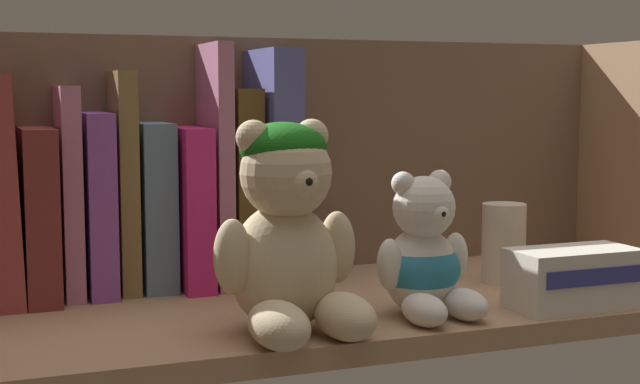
{
  "coord_description": "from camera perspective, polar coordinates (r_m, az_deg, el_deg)",
  "views": [
    {
      "loc": [
        -32.16,
        -79.59,
        21.9
      ],
      "look_at": [
        -1.25,
        0.0,
        12.48
      ],
      "focal_mm": 50.81,
      "sensor_mm": 36.0,
      "label": 1
    }
  ],
  "objects": [
    {
      "name": "shelf_board",
      "position": [
        0.88,
        0.76,
        -7.39
      ],
      "size": [
        79.57,
        30.21,
        2.0
      ],
      "primitive_type": "cube",
      "color": "#A87F5B",
      "rests_on": "ground"
    },
    {
      "name": "shelf_back_panel",
      "position": [
        1.01,
        -2.57,
        1.74
      ],
      "size": [
        81.97,
        1.2,
        27.79
      ],
      "primitive_type": "cube",
      "color": "brown",
      "rests_on": "ground"
    },
    {
      "name": "book_3",
      "position": [
        0.92,
        -19.53,
        0.21
      ],
      "size": [
        3.53,
        14.2,
        21.58
      ],
      "primitive_type": "cube",
      "rotation": [
        0.0,
        -0.03,
        0.0
      ],
      "color": "#9F3C3C",
      "rests_on": "shelf_board"
    },
    {
      "name": "book_4",
      "position": [
        0.92,
        -17.35,
        -1.23
      ],
      "size": [
        3.11,
        14.24,
        16.56
      ],
      "primitive_type": "cube",
      "color": "maroon",
      "rests_on": "shelf_board"
    },
    {
      "name": "book_5",
      "position": [
        0.92,
        -15.6,
        0.06
      ],
      "size": [
        1.82,
        10.82,
        20.51
      ],
      "primitive_type": "cube",
      "color": "#BF7096",
      "rests_on": "shelf_board"
    },
    {
      "name": "book_6",
      "position": [
        0.93,
        -13.93,
        -0.67
      ],
      "size": [
        2.66,
        11.52,
        17.94
      ],
      "primitive_type": "cube",
      "color": "purple",
      "rests_on": "shelf_board"
    },
    {
      "name": "book_7",
      "position": [
        0.93,
        -12.31,
        0.64
      ],
      "size": [
        1.89,
        9.25,
        21.98
      ],
      "primitive_type": "cube",
      "rotation": [
        0.0,
        0.0,
        0.0
      ],
      "color": "olive",
      "rests_on": "shelf_board"
    },
    {
      "name": "book_8",
      "position": [
        0.94,
        -10.47,
        -0.85
      ],
      "size": [
        3.26,
        9.46,
        16.86
      ],
      "primitive_type": "cube",
      "color": "slate",
      "rests_on": "shelf_board"
    },
    {
      "name": "book_9",
      "position": [
        0.94,
        -8.36,
        -0.9
      ],
      "size": [
        2.95,
        12.83,
        16.4
      ],
      "primitive_type": "cube",
      "rotation": [
        0.0,
        -0.0,
        0.0
      ],
      "color": "#CF2376",
      "rests_on": "shelf_board"
    },
    {
      "name": "book_10",
      "position": [
        0.95,
        -6.8,
        1.71
      ],
      "size": [
        1.63,
        11.94,
        24.85
      ],
      "primitive_type": "cube",
      "color": "#B86A8F",
      "rests_on": "shelf_board"
    },
    {
      "name": "book_11",
      "position": [
        0.95,
        -5.26,
        0.39
      ],
      "size": [
        2.75,
        11.34,
        20.27
      ],
      "primitive_type": "cube",
      "color": "brown",
      "rests_on": "shelf_board"
    },
    {
      "name": "book_12",
      "position": [
        0.96,
        -3.33,
        1.67
      ],
      "size": [
        3.2,
        14.53,
        24.31
      ],
      "primitive_type": "cube",
      "color": "#53569F",
      "rests_on": "shelf_board"
    },
    {
      "name": "teddy_bear_larger",
      "position": [
        0.75,
        -2.04,
        -2.56
      ],
      "size": [
        13.08,
        13.48,
        17.71
      ],
      "color": "beige",
      "rests_on": "shelf_board"
    },
    {
      "name": "teddy_bear_smaller",
      "position": [
        0.81,
        6.56,
        -4.21
      ],
      "size": [
        9.59,
        10.15,
        12.99
      ],
      "color": "white",
      "rests_on": "shelf_board"
    },
    {
      "name": "pillar_candle",
      "position": [
        0.97,
        11.49,
        -3.16
      ],
      "size": [
        4.59,
        4.59,
        8.31
      ],
      "primitive_type": "cylinder",
      "color": "silver",
      "rests_on": "shelf_board"
    },
    {
      "name": "small_product_box",
      "position": [
        0.87,
        15.64,
        -5.25
      ],
      "size": [
        11.9,
        6.19,
        5.54
      ],
      "color": "silver",
      "rests_on": "shelf_board"
    }
  ]
}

